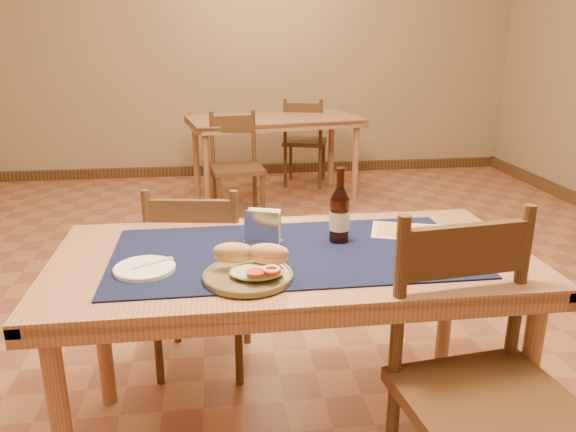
{
  "coord_description": "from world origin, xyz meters",
  "views": [
    {
      "loc": [
        -0.25,
        -2.55,
        1.45
      ],
      "look_at": [
        0.0,
        -0.7,
        0.85
      ],
      "focal_mm": 35.0,
      "sensor_mm": 36.0,
      "label": 1
    }
  ],
  "objects": [
    {
      "name": "room",
      "position": [
        0.0,
        0.0,
        1.4
      ],
      "size": [
        6.04,
        7.04,
        2.84
      ],
      "color": "#9C6544",
      "rests_on": "ground"
    },
    {
      "name": "main_table",
      "position": [
        0.0,
        -0.8,
        0.67
      ],
      "size": [
        1.6,
        0.8,
        0.75
      ],
      "color": "#A5714D",
      "rests_on": "ground"
    },
    {
      "name": "placemat",
      "position": [
        0.0,
        -0.8,
        0.75
      ],
      "size": [
        1.2,
        0.6,
        0.01
      ],
      "primitive_type": "cube",
      "color": "#111A3E",
      "rests_on": "main_table"
    },
    {
      "name": "baseboard",
      "position": [
        0.0,
        0.0,
        0.05
      ],
      "size": [
        6.0,
        7.0,
        0.1
      ],
      "color": "#4F341C",
      "rests_on": "ground"
    },
    {
      "name": "back_table",
      "position": [
        0.31,
        2.49,
        0.67
      ],
      "size": [
        1.62,
        1.0,
        0.75
      ],
      "color": "#A5714D",
      "rests_on": "ground"
    },
    {
      "name": "chair_main_far",
      "position": [
        -0.33,
        -0.27,
        0.46
      ],
      "size": [
        0.47,
        0.47,
        0.88
      ],
      "color": "#4F341C",
      "rests_on": "ground"
    },
    {
      "name": "chair_main_near",
      "position": [
        0.47,
        -1.31,
        0.52
      ],
      "size": [
        0.51,
        0.51,
        0.99
      ],
      "color": "#4F341C",
      "rests_on": "ground"
    },
    {
      "name": "chair_back_near",
      "position": [
        -0.07,
        1.9,
        0.45
      ],
      "size": [
        0.44,
        0.44,
        0.87
      ],
      "color": "#4F341C",
      "rests_on": "ground"
    },
    {
      "name": "chair_back_far",
      "position": [
        0.66,
        2.92,
        0.45
      ],
      "size": [
        0.5,
        0.5,
        0.87
      ],
      "color": "#4F341C",
      "rests_on": "ground"
    },
    {
      "name": "sandwich_plate",
      "position": [
        -0.15,
        -1.0,
        0.78
      ],
      "size": [
        0.27,
        0.27,
        0.1
      ],
      "color": "brown",
      "rests_on": "placemat"
    },
    {
      "name": "side_plate",
      "position": [
        -0.48,
        -0.9,
        0.76
      ],
      "size": [
        0.19,
        0.19,
        0.02
      ],
      "color": "white",
      "rests_on": "placemat"
    },
    {
      "name": "fork",
      "position": [
        -0.44,
        -0.87,
        0.77
      ],
      "size": [
        0.13,
        0.09,
        0.0
      ],
      "color": "#92CB6F",
      "rests_on": "side_plate"
    },
    {
      "name": "beer_bottle",
      "position": [
        0.18,
        -0.72,
        0.85
      ],
      "size": [
        0.07,
        0.07,
        0.27
      ],
      "color": "#3F170B",
      "rests_on": "placemat"
    },
    {
      "name": "napkin_holder",
      "position": [
        -0.09,
        -0.69,
        0.81
      ],
      "size": [
        0.14,
        0.09,
        0.12
      ],
      "color": "silver",
      "rests_on": "placemat"
    },
    {
      "name": "menu_card",
      "position": [
        0.45,
        -0.66,
        0.76
      ],
      "size": [
        0.31,
        0.26,
        0.01
      ],
      "color": "#F9DABC",
      "rests_on": "placemat"
    }
  ]
}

